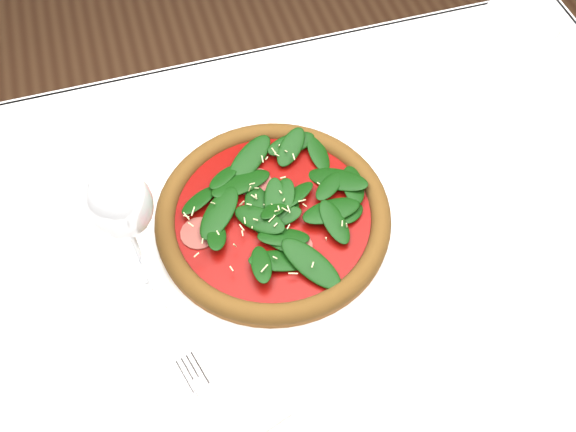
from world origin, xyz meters
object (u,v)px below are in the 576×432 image
object	(u,v)px
pizza	(273,214)
wine_glass	(120,205)
napkin	(223,425)
plate	(273,222)

from	to	relation	value
pizza	wine_glass	xyz separation A→B (m)	(-0.18, -0.00, 0.10)
napkin	wine_glass	bearing A→B (deg)	102.29
pizza	napkin	world-z (taller)	pizza
pizza	wine_glass	distance (m)	0.21
plate	napkin	bearing A→B (deg)	-118.05
plate	napkin	xyz separation A→B (m)	(-0.13, -0.24, -0.00)
plate	wine_glass	size ratio (longest dim) A/B	1.94
plate	pizza	world-z (taller)	pizza
pizza	napkin	size ratio (longest dim) A/B	2.75
plate	pizza	xyz separation A→B (m)	(-0.00, 0.00, 0.02)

